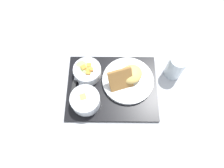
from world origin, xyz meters
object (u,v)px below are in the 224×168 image
bowl_soup (85,100)px  knife (74,85)px  spoon (80,81)px  plate_main (128,79)px  bowl_salad (87,71)px  glass_water (175,67)px

bowl_soup → knife: size_ratio=0.66×
spoon → plate_main: bearing=-91.3°
bowl_salad → knife: (-0.05, -0.06, -0.02)m
plate_main → bowl_soup: bearing=-142.3°
bowl_salad → plate_main: (0.17, -0.01, -0.01)m
knife → bowl_soup: bearing=-138.9°
plate_main → glass_water: bearing=19.8°
bowl_soup → spoon: bowl_soup is taller
glass_water → knife: bearing=-163.4°
plate_main → spoon: (-0.20, -0.03, -0.02)m
spoon → knife: bearing=130.3°
knife → spoon: knife is taller
bowl_soup → plate_main: 0.20m
plate_main → knife: 0.23m
bowl_soup → knife: 0.10m
plate_main → spoon: bearing=-171.5°
bowl_soup → bowl_salad: bearing=97.3°
plate_main → glass_water: (0.19, 0.07, 0.02)m
bowl_salad → plate_main: plate_main is taller
knife → spoon: bearing=-41.7°
plate_main → knife: (-0.22, -0.05, -0.01)m
bowl_salad → spoon: (-0.03, -0.04, -0.02)m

